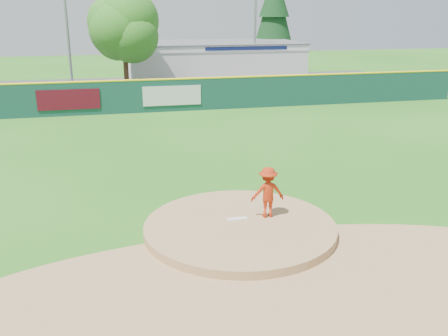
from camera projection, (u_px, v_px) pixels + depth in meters
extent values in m
plane|color=#286B19|center=(240.00, 232.00, 14.36)|extent=(120.00, 120.00, 0.00)
cylinder|color=#9E774C|center=(240.00, 232.00, 14.36)|extent=(5.50, 5.50, 0.50)
cube|color=white|center=(237.00, 219.00, 14.55)|extent=(0.60, 0.15, 0.04)
cylinder|color=#9E774C|center=(273.00, 285.00, 11.57)|extent=(15.40, 15.40, 0.01)
cube|color=#38383A|center=(152.00, 90.00, 39.39)|extent=(44.00, 16.00, 0.02)
imported|color=#AD2A0E|center=(268.00, 192.00, 14.56)|extent=(1.02, 0.63, 1.52)
imported|color=silver|center=(244.00, 88.00, 35.06)|extent=(6.00, 4.32, 1.52)
cube|color=silver|center=(213.00, 61.00, 44.84)|extent=(15.00, 8.00, 3.20)
cube|color=white|center=(223.00, 49.00, 40.69)|extent=(15.00, 0.06, 0.55)
cube|color=#0F194C|center=(247.00, 48.00, 41.09)|extent=(7.00, 0.03, 0.28)
cube|color=#59595B|center=(213.00, 42.00, 44.34)|extent=(15.20, 8.20, 0.12)
cube|color=#540C19|center=(69.00, 100.00, 29.43)|extent=(3.60, 0.04, 1.20)
cube|color=silver|center=(172.00, 96.00, 30.76)|extent=(3.60, 0.04, 1.20)
cube|color=#133E36|center=(165.00, 96.00, 30.74)|extent=(40.00, 0.10, 2.00)
cylinder|color=yellow|center=(164.00, 79.00, 30.44)|extent=(40.00, 0.14, 0.14)
cylinder|color=#382314|center=(127.00, 77.00, 36.71)|extent=(0.36, 0.36, 2.60)
sphere|color=#387F23|center=(124.00, 31.00, 35.71)|extent=(5.60, 5.60, 5.60)
cylinder|color=#382314|center=(273.00, 64.00, 50.32)|extent=(0.40, 0.40, 1.60)
cone|color=#113A16|center=(274.00, 15.00, 48.87)|extent=(4.40, 4.40, 7.90)
cylinder|color=gray|center=(66.00, 18.00, 36.41)|extent=(0.20, 0.20, 11.00)
cylinder|color=gray|center=(255.00, 23.00, 41.68)|extent=(0.20, 0.20, 10.00)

